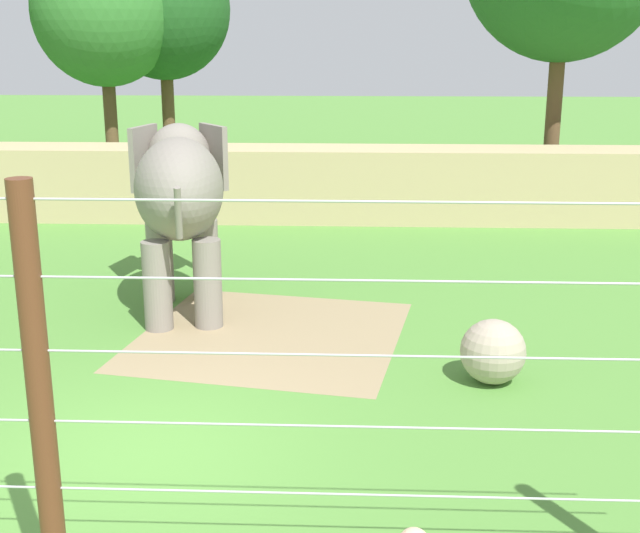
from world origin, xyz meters
TOP-DOWN VIEW (x-y plane):
  - ground_plane at (0.00, 0.00)m, footprint 120.00×120.00m
  - dirt_patch at (1.16, 4.13)m, footprint 4.90×4.95m
  - embankment_wall at (0.00, 13.22)m, footprint 36.00×1.80m
  - elephant at (-0.56, 5.54)m, footprint 2.16×4.27m
  - enrichment_ball at (4.53, 2.33)m, footprint 0.94×0.94m
  - cable_fence at (0.03, -2.94)m, footprint 12.60×0.20m
  - tree_left_of_centre at (-4.09, 20.75)m, footprint 4.56×4.56m
  - tree_far_right at (-5.77, 19.39)m, footprint 4.67×4.67m

SIDE VIEW (x-z plane):
  - ground_plane at x=0.00m, z-range 0.00..0.00m
  - dirt_patch at x=1.16m, z-range 0.00..0.01m
  - enrichment_ball at x=4.53m, z-range 0.00..0.94m
  - embankment_wall at x=0.00m, z-range 0.00..1.93m
  - cable_fence at x=0.03m, z-range 0.02..3.83m
  - elephant at x=-0.56m, z-range 0.52..3.72m
  - tree_far_right at x=-5.77m, z-range 1.53..9.56m
  - tree_left_of_centre at x=-4.09m, z-range 1.61..9.67m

